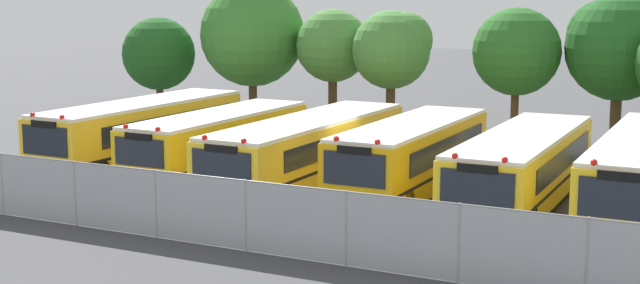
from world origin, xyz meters
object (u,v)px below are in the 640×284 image
object	(u,v)px
school_bus_0	(142,131)
school_bus_1	(219,141)
tree_2	(330,47)
school_bus_2	(309,149)
school_bus_3	(412,156)
tree_1	(251,34)
tree_3	(395,48)
school_bus_4	(523,166)
tree_0	(158,54)
tree_5	(615,45)
tree_4	(516,51)

from	to	relation	value
school_bus_0	school_bus_1	size ratio (longest dim) A/B	1.11
tree_2	school_bus_1	bearing A→B (deg)	-87.55
school_bus_2	school_bus_3	size ratio (longest dim) A/B	1.20
tree_1	tree_3	bearing A→B (deg)	-1.43
school_bus_1	tree_2	xyz separation A→B (m)	(-0.44, 10.28, 2.95)
school_bus_0	school_bus_4	size ratio (longest dim) A/B	1.00
school_bus_3	tree_2	bearing A→B (deg)	-51.52
school_bus_0	school_bus_1	distance (m)	3.76
tree_0	tree_5	bearing A→B (deg)	5.89
tree_2	school_bus_0	bearing A→B (deg)	-108.25
tree_4	tree_2	bearing A→B (deg)	-179.80
tree_1	tree_4	size ratio (longest dim) A/B	1.18
school_bus_3	tree_5	distance (m)	12.51
tree_2	tree_5	xyz separation A→B (m)	(12.78, 0.96, 0.38)
tree_0	school_bus_3	bearing A→B (deg)	-27.40
school_bus_4	school_bus_2	bearing A→B (deg)	0.93
school_bus_2	tree_1	size ratio (longest dim) A/B	1.54
tree_4	school_bus_1	bearing A→B (deg)	-129.22
tree_2	tree_5	bearing A→B (deg)	4.28
school_bus_4	tree_2	bearing A→B (deg)	-40.94
tree_2	tree_4	xyz separation A→B (m)	(8.85, 0.03, 0.07)
school_bus_4	tree_4	distance (m)	10.87
tree_2	school_bus_4	bearing A→B (deg)	-40.29
tree_2	tree_3	distance (m)	3.44
tree_0	tree_4	size ratio (longest dim) A/B	0.90
tree_0	tree_1	world-z (taller)	tree_1
school_bus_4	tree_2	xyz separation A→B (m)	(-11.78, 9.99, 2.95)
tree_2	school_bus_2	bearing A→B (deg)	-67.69
tree_1	tree_4	distance (m)	13.11
school_bus_1	school_bus_4	size ratio (longest dim) A/B	0.90
school_bus_3	tree_1	bearing A→B (deg)	-39.06
tree_3	school_bus_3	bearing A→B (deg)	-64.70
school_bus_1	school_bus_2	bearing A→B (deg)	-178.43
school_bus_1	school_bus_4	bearing A→B (deg)	-178.20
school_bus_2	tree_4	size ratio (longest dim) A/B	1.82
tree_3	tree_5	distance (m)	9.45
school_bus_3	school_bus_4	world-z (taller)	school_bus_3
school_bus_2	school_bus_3	xyz separation A→B (m)	(3.87, 0.04, 0.05)
school_bus_1	tree_4	distance (m)	13.64
school_bus_4	tree_3	size ratio (longest dim) A/B	1.75
tree_0	tree_3	size ratio (longest dim) A/B	0.93
school_bus_0	school_bus_4	distance (m)	15.09
tree_1	school_bus_4	bearing A→B (deg)	-31.53
tree_0	tree_1	size ratio (longest dim) A/B	0.76
school_bus_4	tree_4	world-z (taller)	tree_4
tree_0	school_bus_4	bearing A→B (deg)	-22.66
school_bus_4	tree_4	xyz separation A→B (m)	(-2.93, 10.02, 3.02)
tree_1	tree_2	size ratio (longest dim) A/B	1.21
school_bus_0	tree_4	world-z (taller)	tree_4
school_bus_4	tree_0	world-z (taller)	tree_0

